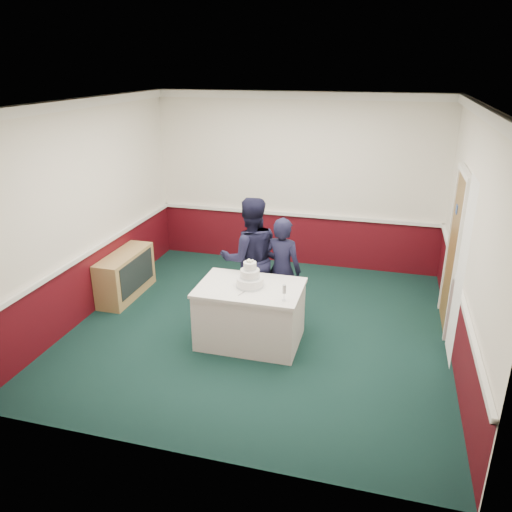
% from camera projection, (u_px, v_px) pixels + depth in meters
% --- Properties ---
extents(ground, '(5.00, 5.00, 0.00)m').
position_uv_depth(ground, '(260.00, 327.00, 6.91)').
color(ground, black).
rests_on(ground, ground).
extents(room_shell, '(5.00, 5.00, 3.00)m').
position_uv_depth(room_shell, '(278.00, 179.00, 6.73)').
color(room_shell, white).
rests_on(room_shell, ground).
extents(sideboard, '(0.41, 1.20, 0.70)m').
position_uv_depth(sideboard, '(126.00, 275.00, 7.74)').
color(sideboard, '#AA8452').
rests_on(sideboard, ground).
extents(cake_table, '(1.32, 0.92, 0.79)m').
position_uv_depth(cake_table, '(250.00, 314.00, 6.44)').
color(cake_table, white).
rests_on(cake_table, ground).
extents(wedding_cake, '(0.35, 0.35, 0.36)m').
position_uv_depth(wedding_cake, '(250.00, 278.00, 6.26)').
color(wedding_cake, white).
rests_on(wedding_cake, cake_table).
extents(cake_knife, '(0.08, 0.21, 0.00)m').
position_uv_depth(cake_knife, '(243.00, 292.00, 6.13)').
color(cake_knife, silver).
rests_on(cake_knife, cake_table).
extents(champagne_flute, '(0.05, 0.05, 0.21)m').
position_uv_depth(champagne_flute, '(284.00, 290.00, 5.88)').
color(champagne_flute, silver).
rests_on(champagne_flute, cake_table).
extents(person_man, '(1.05, 0.95, 1.75)m').
position_uv_depth(person_man, '(250.00, 258.00, 6.96)').
color(person_man, black).
rests_on(person_man, ground).
extents(person_woman, '(0.59, 0.43, 1.51)m').
position_uv_depth(person_woman, '(282.00, 270.00, 6.88)').
color(person_woman, black).
rests_on(person_woman, ground).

